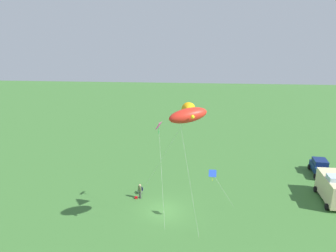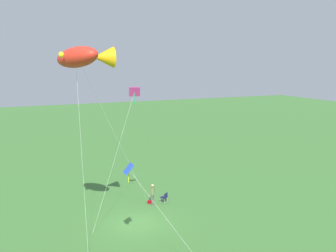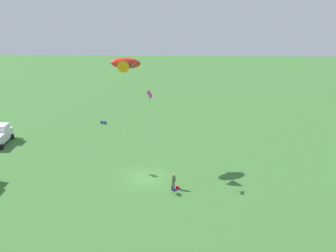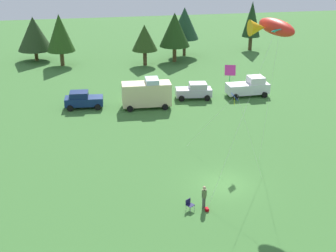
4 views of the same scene
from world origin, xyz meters
name	(u,v)px [view 2 (image 2 of 4)]	position (x,y,z in m)	size (l,w,h in m)	color
ground_plane	(137,224)	(0.00, 0.00, 0.00)	(160.00, 160.00, 0.00)	#3A6E30
person_kite_flyer	(152,193)	(-2.42, -3.00, 1.02)	(0.49, 0.52, 1.74)	#494E47
folding_chair	(164,197)	(-3.50, -3.08, 0.49)	(0.67, 0.67, 0.82)	#191944
backpack_on_grass	(149,202)	(-2.30, -3.43, 0.11)	(0.32, 0.22, 0.22)	#B6050E
kite_large_fish	(84,57)	(3.87, 2.34, 11.64)	(7.85, 7.49, 12.41)	red
kite_delta_teal	(76,59)	(4.21, 1.71, 11.53)	(1.06, 2.28, 11.88)	teal
kite_diamond_blue	(131,172)	(1.99, 4.77, 5.30)	(3.76, 3.02, 5.77)	blue
kite_diamond_rainbow	(133,97)	(-0.04, -0.54, 8.97)	(3.85, 1.19, 9.67)	#E03594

